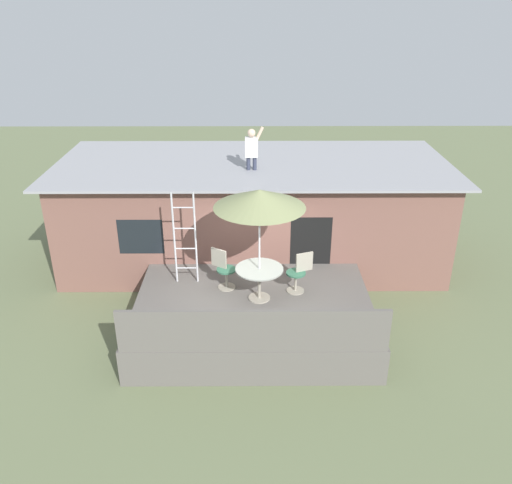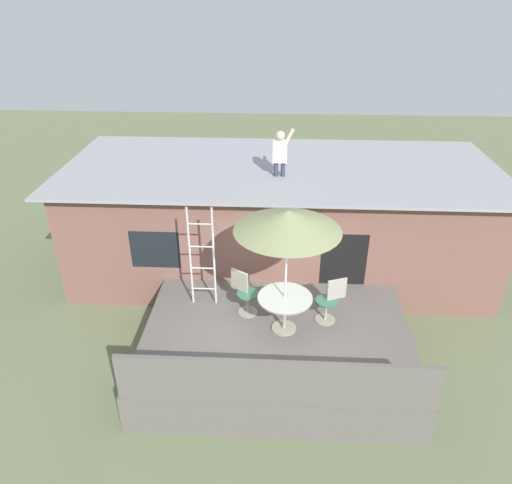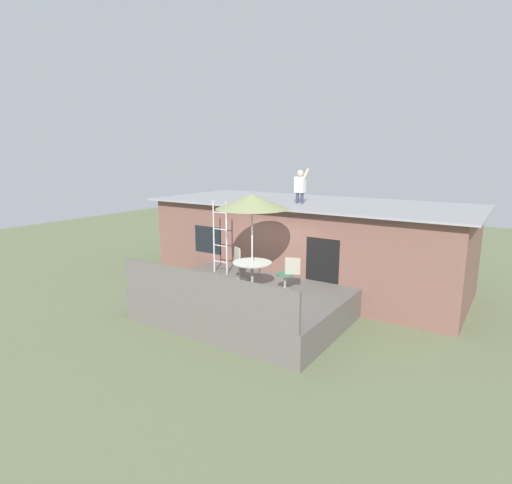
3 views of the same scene
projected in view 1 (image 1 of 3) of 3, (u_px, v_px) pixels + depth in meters
The scene contains 10 objects.
ground_plane at pixel (253, 328), 12.07m from camera, with size 40.00×40.00×0.00m, color #66704C.
house at pixel (253, 211), 14.71m from camera, with size 10.50×4.50×2.81m.
deck at pixel (253, 313), 11.89m from camera, with size 5.17×3.96×0.80m, color #605B56.
deck_railing at pixel (253, 331), 9.79m from camera, with size 5.07×0.08×0.90m, color #605B56.
patio_table at pixel (259, 275), 11.44m from camera, with size 1.04×1.04×0.74m.
patio_umbrella at pixel (259, 199), 10.69m from camera, with size 1.90×1.90×2.54m.
step_ladder at pixel (185, 239), 11.91m from camera, with size 0.52×0.04×2.20m.
person_figure at pixel (252, 146), 13.27m from camera, with size 0.47×0.20×1.11m.
patio_chair_left at pixel (224, 269), 11.97m from camera, with size 0.57×0.46×0.92m.
patio_chair_right at pixel (299, 273), 11.81m from camera, with size 0.60×0.44×0.92m.
Camera 1 is at (0.00, -10.07, 6.93)m, focal length 37.16 mm.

